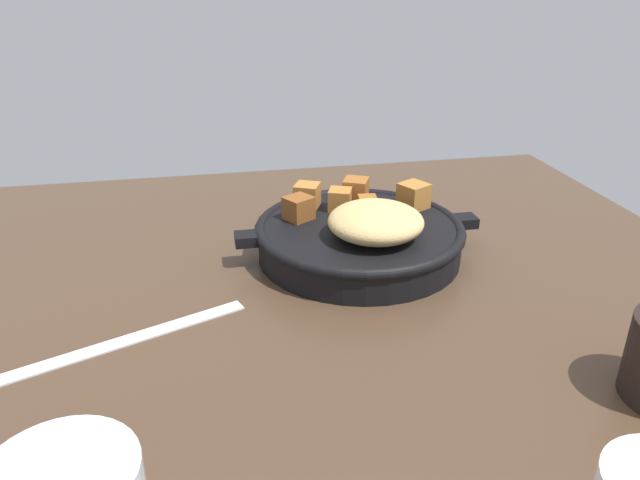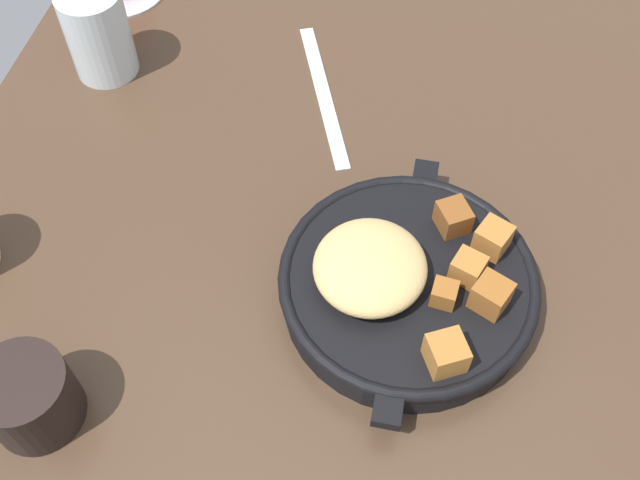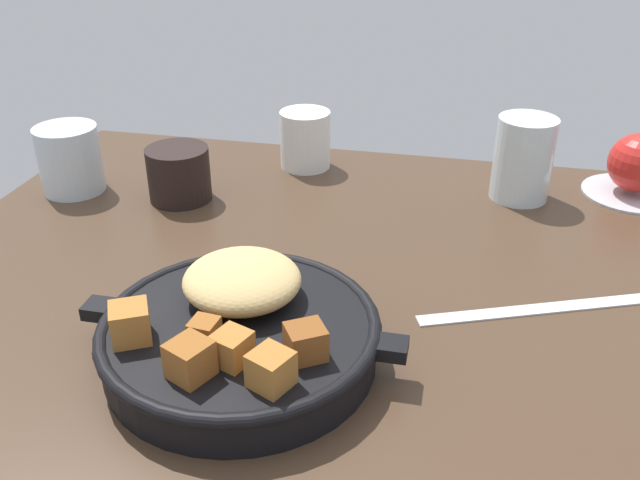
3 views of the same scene
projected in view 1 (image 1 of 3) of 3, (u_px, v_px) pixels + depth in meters
The scene contains 3 objects.
ground_plane at pixel (325, 307), 61.15cm from camera, with size 90.17×82.35×2.40cm, color #473323.
cast_iron_skillet at pixel (361, 234), 67.76cm from camera, with size 27.92×23.60×7.46cm.
butter_knife at pixel (125, 340), 53.32cm from camera, with size 22.76×1.60×0.36cm, color silver.
Camera 1 is at (10.82, 51.49, 30.69)cm, focal length 33.81 mm.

